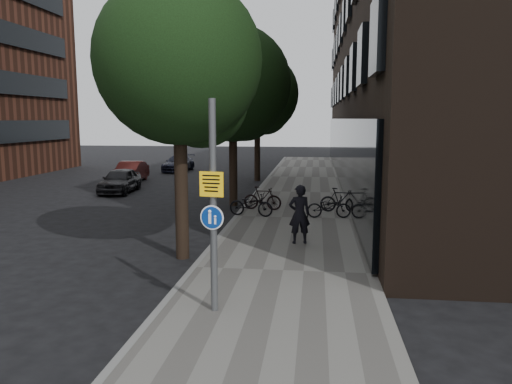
# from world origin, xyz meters

# --- Properties ---
(ground) EXTENTS (120.00, 120.00, 0.00)m
(ground) POSITION_xyz_m (0.00, 0.00, 0.00)
(ground) COLOR black
(ground) RESTS_ON ground
(sidewalk) EXTENTS (4.50, 60.00, 0.12)m
(sidewalk) POSITION_xyz_m (0.25, 10.00, 0.06)
(sidewalk) COLOR slate
(sidewalk) RESTS_ON ground
(curb_edge) EXTENTS (0.15, 60.00, 0.13)m
(curb_edge) POSITION_xyz_m (-2.00, 10.00, 0.07)
(curb_edge) COLOR slate
(curb_edge) RESTS_ON ground
(building_right_dark_brick) EXTENTS (12.00, 40.00, 18.00)m
(building_right_dark_brick) POSITION_xyz_m (8.50, 22.00, 9.00)
(building_right_dark_brick) COLOR black
(building_right_dark_brick) RESTS_ON ground
(street_tree_near) EXTENTS (4.40, 4.40, 7.50)m
(street_tree_near) POSITION_xyz_m (-2.53, 4.64, 5.11)
(street_tree_near) COLOR black
(street_tree_near) RESTS_ON ground
(street_tree_mid) EXTENTS (5.00, 5.00, 7.80)m
(street_tree_mid) POSITION_xyz_m (-2.53, 13.14, 5.11)
(street_tree_mid) COLOR black
(street_tree_mid) RESTS_ON ground
(street_tree_far) EXTENTS (5.00, 5.00, 7.80)m
(street_tree_far) POSITION_xyz_m (-2.53, 22.14, 5.11)
(street_tree_far) COLOR black
(street_tree_far) RESTS_ON ground
(signpost) EXTENTS (0.47, 0.14, 4.06)m
(signpost) POSITION_xyz_m (-0.90, 0.59, 2.17)
(signpost) COLOR #595B5E
(signpost) RESTS_ON sidewalk
(pedestrian) EXTENTS (0.72, 0.55, 1.76)m
(pedestrian) POSITION_xyz_m (0.54, 6.07, 1.00)
(pedestrian) COLOR black
(pedestrian) RESTS_ON sidewalk
(parked_bike_facade_near) EXTENTS (1.68, 0.70, 0.86)m
(parked_bike_facade_near) POSITION_xyz_m (1.52, 10.06, 0.55)
(parked_bike_facade_near) COLOR black
(parked_bike_facade_near) RESTS_ON sidewalk
(parked_bike_facade_far) EXTENTS (1.66, 0.67, 0.97)m
(parked_bike_facade_far) POSITION_xyz_m (2.00, 11.26, 0.61)
(parked_bike_facade_far) COLOR black
(parked_bike_facade_far) RESTS_ON sidewalk
(parked_bike_curb_near) EXTENTS (1.80, 0.90, 0.90)m
(parked_bike_curb_near) POSITION_xyz_m (-1.43, 10.07, 0.57)
(parked_bike_curb_near) COLOR black
(parked_bike_curb_near) RESTS_ON sidewalk
(parked_bike_curb_far) EXTENTS (1.64, 0.69, 0.95)m
(parked_bike_curb_far) POSITION_xyz_m (-1.14, 11.44, 0.60)
(parked_bike_curb_far) COLOR black
(parked_bike_curb_far) RESTS_ON sidewalk
(parked_car_near) EXTENTS (1.74, 3.81, 1.26)m
(parked_car_near) POSITION_xyz_m (-9.09, 16.14, 0.63)
(parked_car_near) COLOR black
(parked_car_near) RESTS_ON ground
(parked_car_mid) EXTENTS (1.53, 3.83, 1.24)m
(parked_car_mid) POSITION_xyz_m (-10.15, 20.38, 0.62)
(parked_car_mid) COLOR maroon
(parked_car_mid) RESTS_ON ground
(parked_car_far) EXTENTS (1.72, 4.02, 1.16)m
(parked_car_far) POSITION_xyz_m (-8.98, 26.90, 0.58)
(parked_car_far) COLOR black
(parked_car_far) RESTS_ON ground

